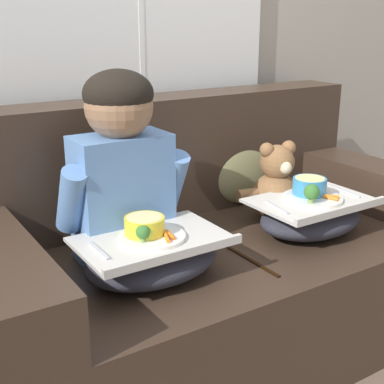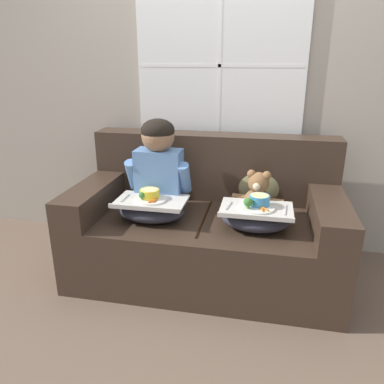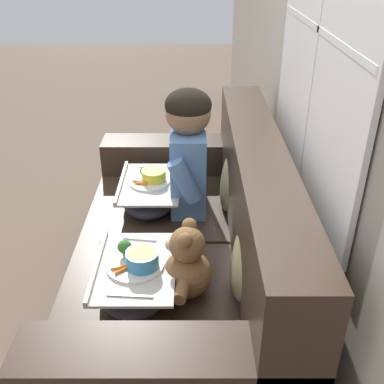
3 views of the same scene
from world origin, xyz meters
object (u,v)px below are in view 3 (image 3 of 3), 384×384
object	(u,v)px
lap_tray_child	(150,193)
teddy_bear	(186,266)
couch	(191,262)
lap_tray_teddy	(136,277)
throw_pillow_behind_teddy	(247,257)
child_figure	(188,145)
throw_pillow_behind_child	(233,176)

from	to	relation	value
lap_tray_child	teddy_bear	bearing A→B (deg)	16.24
couch	lap_tray_teddy	size ratio (longest dim) A/B	4.03
throw_pillow_behind_teddy	child_figure	bearing A→B (deg)	-161.22
teddy_bear	lap_tray_teddy	size ratio (longest dim) A/B	0.78
lap_tray_teddy	throw_pillow_behind_child	bearing A→B (deg)	147.57
throw_pillow_behind_teddy	teddy_bear	world-z (taller)	throw_pillow_behind_teddy
couch	teddy_bear	distance (m)	0.43
throw_pillow_behind_child	lap_tray_teddy	world-z (taller)	throw_pillow_behind_child
throw_pillow_behind_child	teddy_bear	xyz separation A→B (m)	(0.69, -0.24, -0.04)
teddy_bear	couch	bearing A→B (deg)	177.28
throw_pillow_behind_teddy	teddy_bear	bearing A→B (deg)	-90.18
child_figure	throw_pillow_behind_child	bearing A→B (deg)	90.00
lap_tray_child	lap_tray_teddy	size ratio (longest dim) A/B	1.03
throw_pillow_behind_teddy	teddy_bear	distance (m)	0.24
couch	lap_tray_child	xyz separation A→B (m)	(-0.35, -0.22, 0.20)
throw_pillow_behind_child	couch	bearing A→B (deg)	-32.70
child_figure	couch	bearing A→B (deg)	2.17
lap_tray_child	lap_tray_teddy	distance (m)	0.70
teddy_bear	throw_pillow_behind_teddy	bearing A→B (deg)	89.82
lap_tray_child	throw_pillow_behind_child	bearing A→B (deg)	89.87
couch	child_figure	xyz separation A→B (m)	(-0.35, -0.01, 0.47)
throw_pillow_behind_teddy	lap_tray_child	bearing A→B (deg)	-147.57
throw_pillow_behind_child	child_figure	distance (m)	0.29
teddy_bear	lap_tray_child	size ratio (longest dim) A/B	0.76
throw_pillow_behind_child	throw_pillow_behind_teddy	distance (m)	0.69
throw_pillow_behind_child	teddy_bear	bearing A→B (deg)	-19.04
lap_tray_teddy	throw_pillow_behind_teddy	bearing A→B (deg)	90.04
couch	child_figure	world-z (taller)	child_figure
lap_tray_child	lap_tray_teddy	bearing A→B (deg)	0.04
teddy_bear	lap_tray_teddy	xyz separation A→B (m)	(0.00, -0.20, -0.06)
couch	teddy_bear	world-z (taller)	couch
throw_pillow_behind_teddy	child_figure	xyz separation A→B (m)	(-0.69, -0.24, 0.18)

